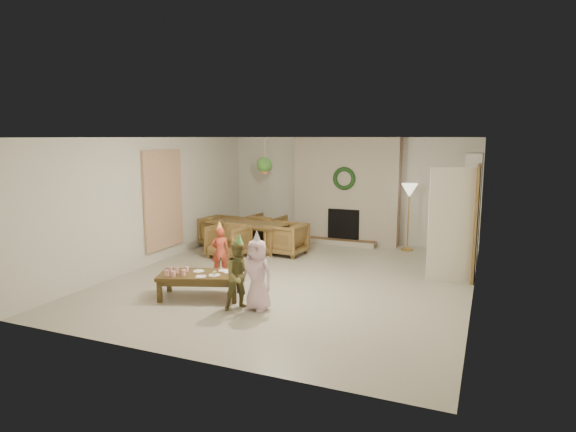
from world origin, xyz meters
The scene contains 56 objects.
floor centered at (0.00, 0.00, 0.00)m, with size 7.00×7.00×0.00m, color #B7B29E.
ceiling centered at (0.00, 0.00, 2.50)m, with size 7.00×7.00×0.00m, color white.
wall_back centered at (0.00, 3.50, 1.25)m, with size 7.00×7.00×0.00m, color silver.
wall_front centered at (0.00, -3.50, 1.25)m, with size 7.00×7.00×0.00m, color silver.
wall_left centered at (-3.00, 0.00, 1.25)m, with size 7.00×7.00×0.00m, color silver.
wall_right centered at (3.00, 0.00, 1.25)m, with size 7.00×7.00×0.00m, color silver.
fireplace_mass centered at (0.00, 3.30, 1.25)m, with size 2.50×0.40×2.50m, color #4F1B15.
fireplace_hearth centered at (0.00, 2.95, 0.06)m, with size 1.60×0.30×0.12m, color brown.
fireplace_firebox centered at (0.00, 3.12, 0.45)m, with size 0.75×0.12×0.75m, color black.
fireplace_wreath centered at (0.00, 3.07, 1.55)m, with size 0.54×0.54×0.10m, color #153916.
floor_lamp_base centered at (1.51, 3.00, 0.01)m, with size 0.28×0.28×0.03m, color gold.
floor_lamp_post centered at (1.51, 3.00, 0.70)m, with size 0.03×0.03×1.34m, color gold.
floor_lamp_shade centered at (1.51, 3.00, 1.34)m, with size 0.36×0.36×0.30m, color beige.
bookshelf_carcass centered at (2.84, 2.30, 1.10)m, with size 0.30×1.00×2.20m, color white.
bookshelf_shelf_a centered at (2.82, 2.30, 0.45)m, with size 0.30×0.92×0.03m, color white.
bookshelf_shelf_b centered at (2.82, 2.30, 0.85)m, with size 0.30×0.92×0.03m, color white.
bookshelf_shelf_c centered at (2.82, 2.30, 1.25)m, with size 0.30×0.92×0.03m, color white.
bookshelf_shelf_d centered at (2.82, 2.30, 1.65)m, with size 0.30×0.92×0.03m, color white.
books_row_lower centered at (2.80, 2.15, 0.59)m, with size 0.20×0.40×0.24m, color #9F2F1D.
books_row_mid centered at (2.80, 2.35, 0.99)m, with size 0.20×0.44×0.24m, color #22537D.
books_row_upper centered at (2.80, 2.20, 1.38)m, with size 0.20×0.36×0.22m, color #AF6A25.
door_frame centered at (2.96, 1.20, 1.02)m, with size 0.05×0.86×2.04m, color brown.
door_leaf centered at (2.58, 0.82, 1.00)m, with size 0.05×0.80×2.00m, color beige.
curtain_panel centered at (-2.96, 0.20, 1.25)m, with size 0.06×1.20×2.00m, color beige.
dining_table centered at (-1.78, 1.67, 0.31)m, with size 1.77×0.99×0.62m, color brown.
dining_chair_near centered at (-1.87, 0.90, 0.34)m, with size 0.74×0.76×0.69m, color brown.
dining_chair_far centered at (-1.69, 2.45, 0.34)m, with size 0.74×0.76×0.69m, color brown.
dining_chair_left centered at (-2.56, 1.76, 0.34)m, with size 0.74×0.76×0.69m, color brown.
dining_chair_right centered at (-0.81, 1.56, 0.34)m, with size 0.74×0.76×0.69m, color brown.
hanging_plant_cord centered at (-1.30, 1.50, 2.15)m, with size 0.01×0.01×0.70m, color tan.
hanging_plant_pot centered at (-1.30, 1.50, 1.80)m, with size 0.16×0.16×0.12m, color #9D4C32.
hanging_plant_foliage centered at (-1.30, 1.50, 1.92)m, with size 0.32×0.32×0.32m, color #26531B.
coffee_table_top centered at (-0.97, -1.57, 0.36)m, with size 1.27×0.64×0.06m, color #4D3A19.
coffee_table_apron centered at (-0.97, -1.57, 0.29)m, with size 1.17×0.54×0.08m, color #4D3A19.
coffee_leg_fl centered at (-1.43, -2.01, 0.17)m, with size 0.07×0.07×0.33m, color #4D3A19.
coffee_leg_fr centered at (-0.34, -1.62, 0.17)m, with size 0.07×0.07×0.33m, color #4D3A19.
coffee_leg_bl centered at (-1.60, -1.53, 0.17)m, with size 0.07×0.07×0.33m, color #4D3A19.
coffee_leg_br centered at (-0.52, -1.13, 0.17)m, with size 0.07×0.07×0.33m, color #4D3A19.
cup_a centered at (-1.38, -1.88, 0.43)m, with size 0.07×0.07×0.09m, color white.
cup_b centered at (-1.45, -1.70, 0.43)m, with size 0.07×0.07×0.09m, color white.
cup_c centered at (-1.26, -1.88, 0.43)m, with size 0.07×0.07×0.09m, color white.
cup_d centered at (-1.32, -1.70, 0.43)m, with size 0.07×0.07×0.09m, color white.
cup_e centered at (-1.15, -1.76, 0.43)m, with size 0.07×0.07×0.09m, color white.
cup_f centered at (-1.22, -1.58, 0.43)m, with size 0.07×0.07×0.09m, color white.
plate_a centered at (-1.06, -1.48, 0.39)m, with size 0.18×0.18×0.01m, color white.
plate_b centered at (-0.71, -1.58, 0.39)m, with size 0.18×0.18×0.01m, color white.
plate_c centered at (-0.59, -1.33, 0.39)m, with size 0.18×0.18×0.01m, color white.
food_scoop centered at (-0.71, -1.58, 0.43)m, with size 0.07×0.07×0.07m, color tan.
napkin_left centered at (-0.87, -1.72, 0.39)m, with size 0.15×0.15×0.01m, color #FFBBD2.
napkin_right centered at (-0.71, -1.29, 0.39)m, with size 0.15×0.15×0.01m, color #FFBBD2.
child_red centered at (-1.29, -0.42, 0.45)m, with size 0.33×0.22×0.91m, color #A43723.
party_hat_red centered at (-1.29, -0.42, 0.94)m, with size 0.12×0.12×0.17m, color #F2E850.
child_plaid centered at (-0.14, -1.80, 0.51)m, with size 0.49×0.39×1.02m, color brown.
party_hat_plaid centered at (-0.14, -1.80, 1.05)m, with size 0.12×0.12×0.17m, color #4DB14C.
child_pink centered at (0.09, -1.72, 0.53)m, with size 0.51×0.33×1.05m, color #EEBECD.
party_hat_pink centered at (0.09, -1.72, 1.09)m, with size 0.14×0.14×0.19m, color #B9BAC0.
Camera 1 is at (3.16, -7.90, 2.52)m, focal length 30.50 mm.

